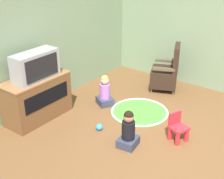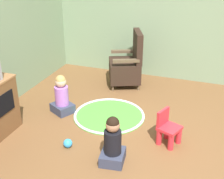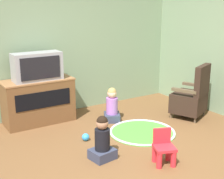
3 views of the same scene
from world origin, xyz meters
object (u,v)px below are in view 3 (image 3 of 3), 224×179
Objects in this scene: yellow_kid_chair at (164,150)px; child_watching_center at (102,141)px; black_armchair at (191,98)px; child_watching_left at (112,107)px; toy_ball at (86,137)px; television at (37,66)px; tv_cabinet at (38,100)px.

yellow_kid_chair is 0.75× the size of child_watching_center.
black_armchair is 1.44m from child_watching_left.
toy_ball is at bearing -26.67° from black_armchair.
yellow_kid_chair is 0.80m from child_watching_center.
black_armchair reaches higher than toy_ball.
television is at bearing 106.24° from toy_ball.
tv_cabinet is 2.43m from yellow_kid_chair.
television is 2.74m from black_armchair.
child_watching_left is 1.00× the size of child_watching_center.
tv_cabinet reaches higher than toy_ball.
television is at bearing 131.95° from yellow_kid_chair.
toy_ball is at bearing 75.07° from child_watching_center.
child_watching_center is 5.34× the size of toy_ball.
toy_ball is at bearing 150.17° from child_watching_left.
yellow_kid_chair reaches higher than toy_ball.
tv_cabinet is 1.21m from toy_ball.
tv_cabinet is 1.97× the size of child_watching_center.
television is 2.50m from yellow_kid_chair.
child_watching_left is at bearing -30.22° from tv_cabinet.
television is at bearing 90.02° from child_watching_center.
child_watching_left is (0.26, 1.64, 0.07)m from yellow_kid_chair.
television is at bearing -49.80° from black_armchair.
television is at bearing 90.21° from child_watching_left.
tv_cabinet is 1.97× the size of child_watching_left.
black_armchair is 8.67× the size of toy_ball.
black_armchair is (2.39, -1.24, -0.02)m from tv_cabinet.
child_watching_center is (-0.60, 0.53, 0.07)m from yellow_kid_chair.
child_watching_left reaches higher than toy_ball.
black_armchair is 1.63× the size of child_watching_left.
tv_cabinet is 1.48× the size of television.
television is 1.77× the size of yellow_kid_chair.
child_watching_left is (-1.30, 0.61, -0.11)m from black_armchair.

